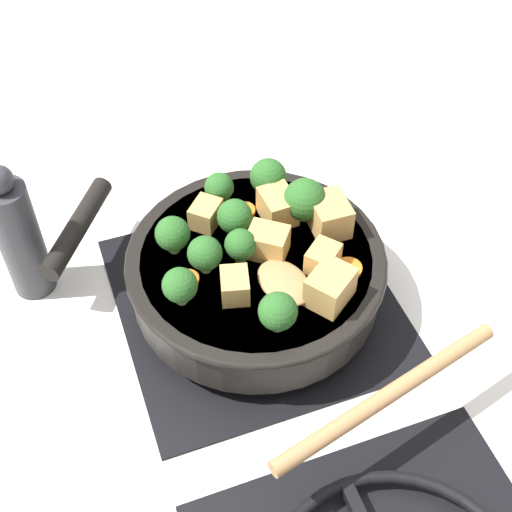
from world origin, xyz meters
TOP-DOWN VIEW (x-y plane):
  - ground_plane at (0.00, 0.00)m, footprint 2.40×2.40m
  - front_burner_grate at (0.00, 0.00)m, footprint 0.31×0.31m
  - skillet_pan at (0.00, -0.00)m, footprint 0.37×0.33m
  - wooden_spoon at (-0.04, 0.14)m, footprint 0.25×0.24m
  - tofu_cube_center_large at (-0.01, -0.00)m, footprint 0.05×0.05m
  - tofu_cube_near_handle at (-0.05, 0.08)m, footprint 0.06×0.06m
  - tofu_cube_east_chunk at (0.04, 0.04)m, footprint 0.04×0.04m
  - tofu_cube_west_chunk at (-0.04, -0.05)m, footprint 0.04×0.05m
  - tofu_cube_back_piece at (-0.09, -0.01)m, footprint 0.04×0.05m
  - tofu_cube_front_piece at (0.04, -0.07)m, footprint 0.04×0.04m
  - tofu_cube_mid_small at (-0.06, 0.04)m, footprint 0.05×0.04m
  - broccoli_floret_near_spoon at (0.09, 0.03)m, footprint 0.04×0.04m
  - broccoli_floret_center_top at (-0.05, -0.09)m, footprint 0.04×0.04m
  - broccoli_floret_east_rim at (0.08, -0.04)m, footprint 0.04×0.04m
  - broccoli_floret_west_rim at (0.06, 0.00)m, footprint 0.04×0.04m
  - broccoli_floret_north_edge at (0.01, -0.04)m, footprint 0.04×0.04m
  - broccoli_floret_south_cluster at (0.01, 0.10)m, footprint 0.04×0.04m
  - broccoli_floret_mid_floret at (0.01, -0.09)m, footprint 0.03×0.03m
  - broccoli_floret_small_inner at (-0.07, -0.04)m, footprint 0.05×0.05m
  - broccoli_floret_tall_stem at (0.02, 0.00)m, footprint 0.03×0.03m
  - carrot_slice_orange_thin at (-0.08, -0.06)m, footprint 0.03×0.03m
  - carrot_slice_near_center at (0.08, 0.01)m, footprint 0.02×0.02m
  - carrot_slice_edge_slice at (-0.09, 0.05)m, footprint 0.03×0.03m
  - carrot_slice_under_broccoli at (-0.01, -0.07)m, footprint 0.03×0.03m
  - pepper_mill at (0.24, -0.11)m, footprint 0.05×0.05m

SIDE VIEW (x-z plane):
  - ground_plane at x=0.00m, z-range 0.00..0.00m
  - front_burner_grate at x=0.00m, z-range 0.00..0.03m
  - skillet_pan at x=0.00m, z-range 0.03..0.09m
  - carrot_slice_orange_thin at x=-0.08m, z-range 0.08..0.09m
  - carrot_slice_near_center at x=0.08m, z-range 0.08..0.09m
  - carrot_slice_edge_slice at x=-0.09m, z-range 0.08..0.09m
  - carrot_slice_under_broccoli at x=-0.01m, z-range 0.08..0.09m
  - pepper_mill at x=0.24m, z-range -0.01..0.18m
  - wooden_spoon at x=-0.04m, z-range 0.08..0.10m
  - tofu_cube_front_piece at x=0.04m, z-range 0.08..0.11m
  - tofu_cube_mid_small at x=-0.06m, z-range 0.08..0.11m
  - tofu_cube_east_chunk at x=0.04m, z-range 0.08..0.11m
  - tofu_cube_center_large at x=-0.01m, z-range 0.08..0.12m
  - tofu_cube_west_chunk at x=-0.04m, z-range 0.08..0.12m
  - tofu_cube_near_handle at x=-0.05m, z-range 0.08..0.12m
  - tofu_cube_back_piece at x=-0.09m, z-range 0.08..0.12m
  - broccoli_floret_mid_floret at x=0.01m, z-range 0.08..0.13m
  - broccoli_floret_tall_stem at x=0.02m, z-range 0.08..0.13m
  - broccoli_floret_near_spoon at x=0.09m, z-range 0.08..0.13m
  - broccoli_floret_west_rim at x=0.06m, z-range 0.08..0.13m
  - broccoli_floret_east_rim at x=0.08m, z-range 0.08..0.13m
  - broccoli_floret_south_cluster at x=0.01m, z-range 0.08..0.13m
  - broccoli_floret_north_edge at x=0.01m, z-range 0.08..0.13m
  - broccoli_floret_center_top at x=-0.05m, z-range 0.08..0.13m
  - broccoli_floret_small_inner at x=-0.07m, z-range 0.08..0.14m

